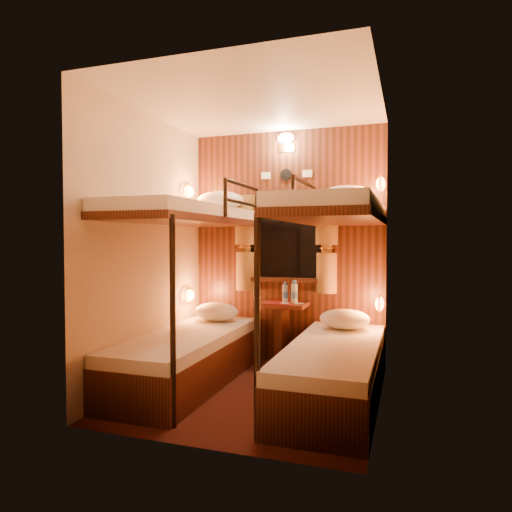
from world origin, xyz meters
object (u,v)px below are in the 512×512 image
(bunk_left, at_px, (188,321))
(bottle_right, at_px, (294,293))
(bunk_right, at_px, (334,330))
(table, at_px, (282,326))
(bottle_left, at_px, (285,294))

(bunk_left, distance_m, bottle_right, 1.10)
(bunk_left, relative_size, bunk_right, 1.00)
(bunk_left, relative_size, bottle_right, 8.18)
(bunk_left, xyz_separation_m, table, (0.65, 0.78, -0.14))
(bunk_left, distance_m, table, 1.02)
(bunk_left, relative_size, bottle_left, 9.03)
(bottle_left, height_order, bottle_right, bottle_right)
(table, relative_size, bottle_right, 2.82)
(bunk_left, bearing_deg, bottle_right, 43.49)
(bottle_left, bearing_deg, bottle_right, -10.51)
(bottle_left, bearing_deg, bunk_right, -51.54)
(bottle_right, bearing_deg, bunk_right, -55.74)
(bottle_left, relative_size, bottle_right, 0.91)
(bottle_left, xyz_separation_m, bottle_right, (0.10, -0.02, 0.01))
(table, xyz_separation_m, bottle_left, (0.04, -0.02, 0.33))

